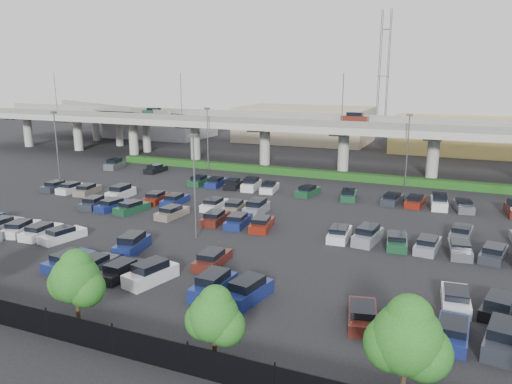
{
  "coord_description": "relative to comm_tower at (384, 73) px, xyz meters",
  "views": [
    {
      "loc": [
        23.8,
        -48.59,
        15.98
      ],
      "look_at": [
        1.01,
        4.67,
        2.0
      ],
      "focal_mm": 35.0,
      "sensor_mm": 36.0,
      "label": 1
    }
  ],
  "objects": [
    {
      "name": "parked_cars",
      "position": [
        -4.49,
        -77.6,
        -15.02
      ],
      "size": [
        62.99,
        41.68,
        1.67
      ],
      "color": "maroon",
      "rests_on": "ground"
    },
    {
      "name": "distant_buildings",
      "position": [
        8.38,
        -12.19,
        -11.87
      ],
      "size": [
        138.0,
        24.0,
        9.0
      ],
      "color": "gray",
      "rests_on": "ground"
    },
    {
      "name": "on_ramp",
      "position": [
        -56.1,
        -30.95,
        -8.76
      ],
      "size": [
        50.93,
        30.13,
        8.8
      ],
      "color": "gray",
      "rests_on": "ground"
    },
    {
      "name": "ground",
      "position": [
        -4.0,
        -74.0,
        -15.61
      ],
      "size": [
        280.0,
        280.0,
        0.0
      ],
      "primitive_type": "plane",
      "color": "black"
    },
    {
      "name": "light_poles",
      "position": [
        -8.12,
        -72.0,
        -9.37
      ],
      "size": [
        66.9,
        48.38,
        10.3
      ],
      "color": "#4C4D52",
      "rests_on": "ground"
    },
    {
      "name": "comm_tower",
      "position": [
        0.0,
        0.0,
        0.0
      ],
      "size": [
        2.4,
        2.4,
        30.0
      ],
      "color": "#4C4D52",
      "rests_on": "ground"
    },
    {
      "name": "tree_row",
      "position": [
        -3.3,
        -100.53,
        -12.09
      ],
      "size": [
        65.07,
        3.66,
        5.94
      ],
      "color": "#332316",
      "rests_on": "ground"
    },
    {
      "name": "hedge",
      "position": [
        -4.0,
        -49.0,
        -15.06
      ],
      "size": [
        66.0,
        1.6,
        1.1
      ],
      "primitive_type": "cube",
      "color": "#144012",
      "rests_on": "ground"
    },
    {
      "name": "overpass",
      "position": [
        -4.21,
        -41.97,
        -8.64
      ],
      "size": [
        150.0,
        13.0,
        15.8
      ],
      "color": "gray",
      "rests_on": "ground"
    },
    {
      "name": "fence",
      "position": [
        -4.05,
        -102.0,
        -14.71
      ],
      "size": [
        70.0,
        0.1,
        2.0
      ],
      "color": "black",
      "rests_on": "ground"
    }
  ]
}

